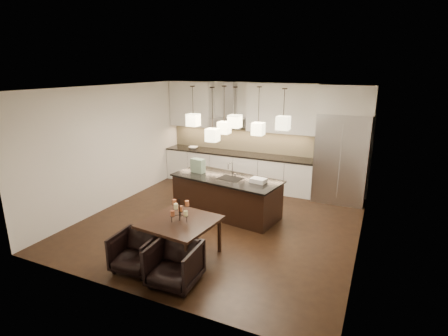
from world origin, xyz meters
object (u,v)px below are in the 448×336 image
at_px(island_body, 226,197).
at_px(dining_table, 181,239).
at_px(armchair_right, 175,264).
at_px(refrigerator, 341,158).
at_px(armchair_left, 136,252).

xyz_separation_m(island_body, dining_table, (0.05, -2.02, -0.07)).
relative_size(dining_table, armchair_right, 1.56).
bearing_deg(armchair_right, refrigerator, 65.87).
xyz_separation_m(island_body, armchair_right, (0.38, -2.74, -0.08)).
bearing_deg(armchair_right, armchair_left, 171.16).
bearing_deg(refrigerator, island_body, -138.75).
bearing_deg(refrigerator, armchair_left, -119.34).
xyz_separation_m(island_body, armchair_left, (-0.39, -2.66, -0.10)).
relative_size(island_body, armchair_right, 3.21).
bearing_deg(island_body, armchair_right, -73.15).
bearing_deg(refrigerator, armchair_right, -111.04).
height_order(refrigerator, armchair_right, refrigerator).
relative_size(refrigerator, dining_table, 1.90).
bearing_deg(dining_table, island_body, 97.24).
relative_size(refrigerator, island_body, 0.93).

